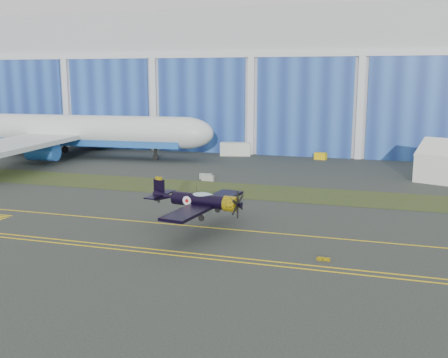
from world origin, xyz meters
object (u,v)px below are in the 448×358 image
(shipping_container, at_px, (235,149))
(tug, at_px, (321,156))
(jetliner, at_px, (64,97))
(warbird, at_px, (199,200))

(shipping_container, distance_m, tug, 17.60)
(shipping_container, bearing_deg, jetliner, -173.93)
(jetliner, xyz_separation_m, tug, (50.33, 11.21, -11.47))
(tug, bearing_deg, shipping_container, -169.99)
(warbird, xyz_separation_m, tug, (6.69, 52.92, -2.69))
(warbird, xyz_separation_m, shipping_container, (-10.90, 53.05, -2.00))
(warbird, height_order, tug, warbird)
(shipping_container, bearing_deg, tug, -13.44)
(jetliner, bearing_deg, tug, 8.75)
(warbird, xyz_separation_m, jetliner, (-43.64, 41.71, 8.78))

